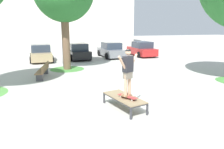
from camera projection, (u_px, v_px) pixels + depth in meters
The scene contains 11 objects.
ground_plane at pixel (138, 106), 8.38m from camera, with size 120.00×120.00×0.00m, color #B7B5AD.
skate_box at pixel (124, 98), 8.04m from camera, with size 1.18×2.02×0.46m.
skateboard at pixel (127, 97), 7.84m from camera, with size 0.54×0.80×0.09m.
skater at pixel (128, 70), 7.62m from camera, with size 0.93×0.53×1.69m.
grass_patch_mid_back at pixel (67, 69), 15.66m from camera, with size 2.43×2.43×0.01m, color #47893D.
car_tan at pixel (41, 53), 19.30m from camera, with size 2.04×4.26×1.50m.
car_black at pixel (78, 52), 20.52m from camera, with size 2.04×4.26×1.50m.
car_grey at pixel (111, 50), 21.68m from camera, with size 2.02×4.25×1.50m.
car_red at pixel (142, 49), 22.62m from camera, with size 1.93×4.20×1.50m.
park_bench at pixel (43, 70), 13.07m from camera, with size 0.85×2.44×0.83m.
light_post at pixel (61, 15), 15.63m from camera, with size 0.36×0.36×5.83m.
Camera 1 is at (-3.37, -7.23, 3.02)m, focal length 34.63 mm.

